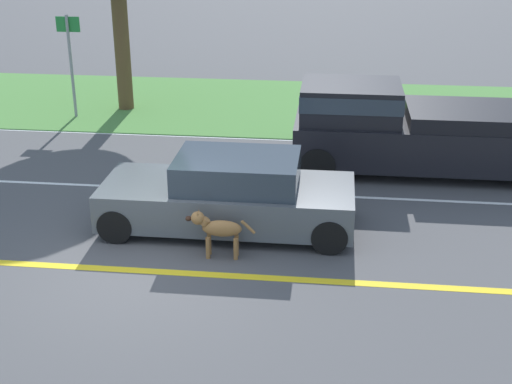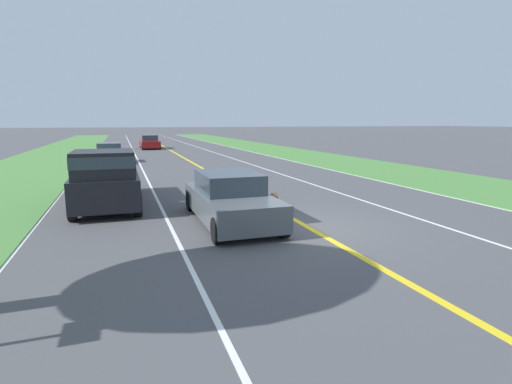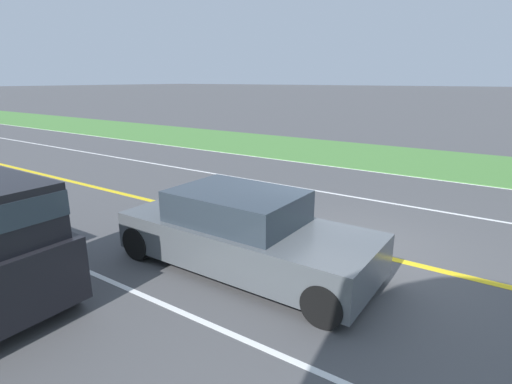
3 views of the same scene
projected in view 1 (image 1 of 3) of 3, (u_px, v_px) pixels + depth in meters
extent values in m
plane|color=#4C4C4F|center=(140.00, 271.00, 11.67)|extent=(400.00, 400.00, 0.00)
cube|color=yellow|center=(140.00, 271.00, 11.67)|extent=(0.18, 160.00, 0.01)
cube|color=white|center=(213.00, 137.00, 18.08)|extent=(0.14, 160.00, 0.01)
cube|color=white|center=(184.00, 189.00, 14.88)|extent=(0.10, 160.00, 0.01)
cube|color=#4C843D|center=(230.00, 105.00, 20.83)|extent=(6.00, 160.00, 0.03)
cube|color=#51565B|center=(228.00, 202.00, 13.01)|extent=(1.82, 4.57, 0.68)
cube|color=#2D3842|center=(237.00, 171.00, 12.75)|extent=(1.56, 2.19, 0.54)
cylinder|color=black|center=(140.00, 190.00, 14.04)|extent=(0.22, 0.63, 0.63)
cylinder|color=black|center=(331.00, 199.00, 13.64)|extent=(0.22, 0.63, 0.63)
cylinder|color=black|center=(116.00, 226.00, 12.53)|extent=(0.22, 0.63, 0.63)
cylinder|color=black|center=(329.00, 236.00, 12.14)|extent=(0.22, 0.63, 0.63)
ellipsoid|color=olive|center=(222.00, 228.00, 11.92)|extent=(0.24, 0.68, 0.29)
cylinder|color=olive|center=(209.00, 244.00, 12.14)|extent=(0.07, 0.07, 0.39)
cylinder|color=olive|center=(237.00, 245.00, 12.10)|extent=(0.07, 0.07, 0.39)
cylinder|color=olive|center=(208.00, 248.00, 12.00)|extent=(0.07, 0.07, 0.39)
cylinder|color=olive|center=(236.00, 249.00, 11.96)|extent=(0.07, 0.07, 0.39)
cylinder|color=olive|center=(205.00, 222.00, 11.90)|extent=(0.15, 0.19, 0.18)
sphere|color=olive|center=(198.00, 218.00, 11.88)|extent=(0.24, 0.24, 0.23)
ellipsoid|color=#331E14|center=(188.00, 219.00, 11.90)|extent=(0.11, 0.11, 0.09)
cone|color=brown|center=(199.00, 212.00, 11.91)|extent=(0.08, 0.08, 0.10)
cone|color=brown|center=(198.00, 215.00, 11.79)|extent=(0.08, 0.08, 0.10)
cylinder|color=olive|center=(248.00, 227.00, 11.87)|extent=(0.06, 0.25, 0.25)
cube|color=black|center=(424.00, 142.00, 15.61)|extent=(1.98, 5.65, 0.92)
cube|color=black|center=(351.00, 101.00, 15.45)|extent=(1.74, 2.14, 0.78)
cube|color=#2D3842|center=(351.00, 96.00, 15.40)|extent=(1.76, 2.16, 0.35)
cube|color=black|center=(483.00, 116.00, 15.24)|extent=(1.94, 3.21, 0.32)
cylinder|color=black|center=(320.00, 138.00, 16.79)|extent=(0.22, 0.77, 0.77)
cylinder|color=black|center=(318.00, 165.00, 15.14)|extent=(0.22, 0.77, 0.77)
cylinder|color=brown|center=(121.00, 37.00, 19.66)|extent=(0.43, 0.43, 4.11)
cylinder|color=gray|center=(71.00, 67.00, 19.17)|extent=(0.08, 0.08, 2.78)
cube|color=#238438|center=(68.00, 24.00, 18.78)|extent=(0.03, 0.64, 0.40)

